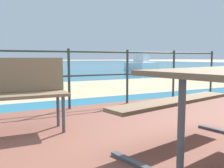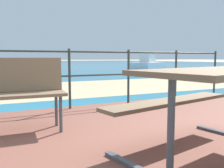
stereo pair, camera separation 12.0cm
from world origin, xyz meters
TOP-DOWN VIEW (x-y plane):
  - ground_plane at (0.00, 0.00)m, footprint 240.00×240.00m
  - patio_paving at (0.00, 0.00)m, footprint 6.40×5.20m
  - sea_water at (0.00, 40.00)m, footprint 90.00×90.00m
  - beach_strip at (0.00, 5.64)m, footprint 54.07×5.13m
  - park_bench at (-1.70, 1.39)m, footprint 1.46×0.49m
  - railing_fence at (0.00, 2.40)m, footprint 5.94×0.04m
  - boat_near at (9.46, 14.55)m, footprint 4.12×3.26m

SIDE VIEW (x-z plane):
  - ground_plane at x=0.00m, z-range 0.00..0.00m
  - sea_water at x=0.00m, z-range 0.00..0.01m
  - beach_strip at x=0.00m, z-range 0.00..0.01m
  - patio_paving at x=0.00m, z-range 0.00..0.06m
  - boat_near at x=9.46m, z-range -0.21..1.04m
  - park_bench at x=-1.70m, z-range 0.16..1.05m
  - railing_fence at x=0.00m, z-range 0.19..1.24m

